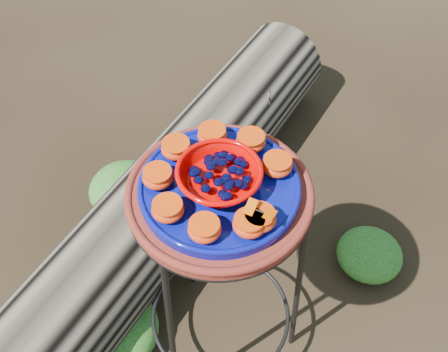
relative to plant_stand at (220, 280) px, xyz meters
name	(u,v)px	position (x,y,z in m)	size (l,w,h in m)	color
ground	(221,335)	(0.00, 0.00, -0.35)	(60.00, 60.00, 0.00)	black
plant_stand	(220,280)	(0.00, 0.00, 0.00)	(0.44, 0.44, 0.70)	black
terracotta_saucer	(219,196)	(0.00, 0.00, 0.37)	(0.40, 0.40, 0.03)	maroon
cobalt_plate	(219,188)	(0.00, 0.00, 0.39)	(0.34, 0.34, 0.02)	#0A045F
red_bowl	(219,178)	(0.00, 0.00, 0.43)	(0.17, 0.17, 0.05)	#CA0200
glass_gems	(219,166)	(0.00, 0.00, 0.46)	(0.13, 0.13, 0.02)	black
orange_half_0	(260,219)	(0.03, -0.13, 0.42)	(0.07, 0.07, 0.04)	#BB2B00
orange_half_1	(277,165)	(0.13, -0.02, 0.42)	(0.07, 0.07, 0.04)	#BB2B00
orange_half_2	(251,141)	(0.11, 0.07, 0.42)	(0.07, 0.07, 0.04)	#BB2B00
orange_half_3	(212,135)	(0.04, 0.12, 0.42)	(0.07, 0.07, 0.04)	#BB2B00
orange_half_4	(176,148)	(-0.05, 0.12, 0.42)	(0.07, 0.07, 0.04)	#BB2B00
orange_half_5	(158,177)	(-0.11, 0.06, 0.42)	(0.07, 0.07, 0.04)	#BB2B00
orange_half_6	(168,209)	(-0.13, -0.03, 0.42)	(0.07, 0.07, 0.04)	#BB2B00
orange_half_7	(204,229)	(-0.08, -0.10, 0.42)	(0.07, 0.07, 0.04)	#BB2B00
orange_half_8	(249,224)	(0.01, -0.13, 0.42)	(0.07, 0.07, 0.04)	#BB2B00
butterfly	(260,211)	(0.03, -0.13, 0.45)	(0.07, 0.05, 0.01)	#CE4B00
driftwood_log	(167,200)	(0.01, 0.45, -0.18)	(1.78, 0.47, 0.33)	black
foliage_left	(111,329)	(-0.31, 0.13, -0.28)	(0.29, 0.29, 0.14)	#0F4910
foliage_right	(370,254)	(0.57, 0.03, -0.29)	(0.22, 0.22, 0.11)	#0F4910
foliage_back	(125,189)	(-0.09, 0.64, -0.28)	(0.27, 0.27, 0.13)	#0F4910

